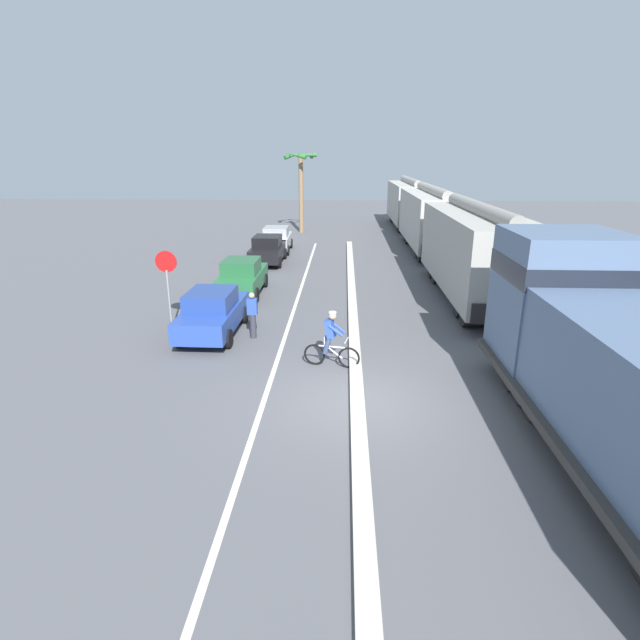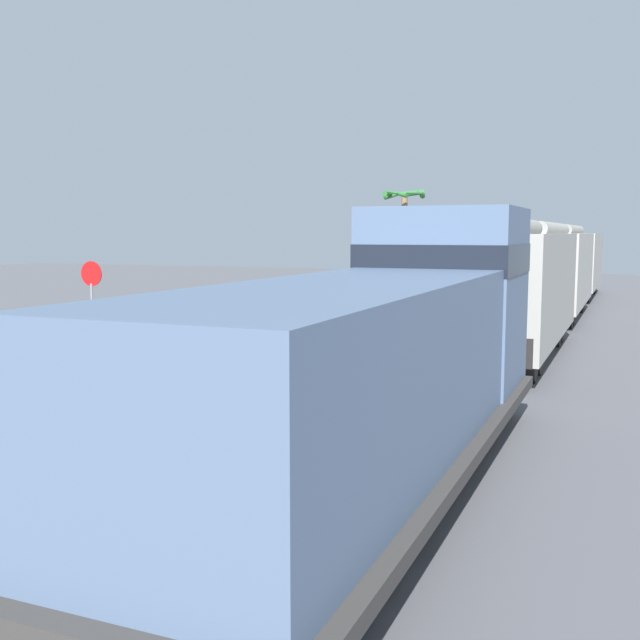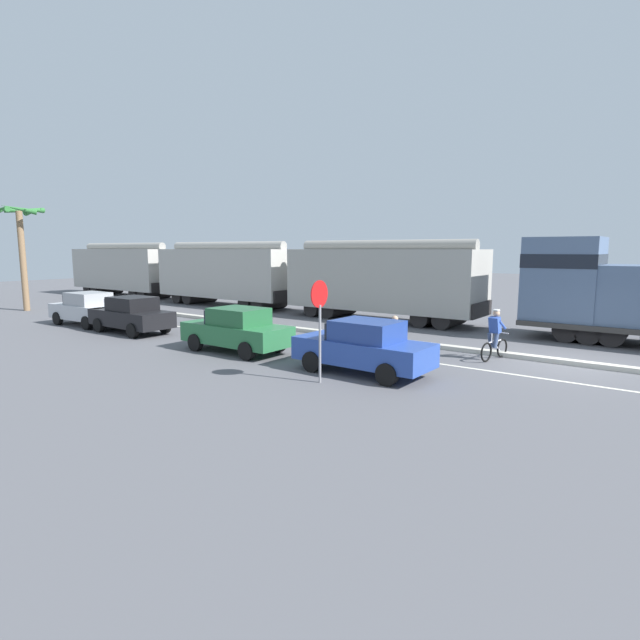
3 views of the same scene
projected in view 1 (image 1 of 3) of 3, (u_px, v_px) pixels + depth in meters
The scene contains 15 objects.
ground_plane at pixel (357, 401), 12.81m from camera, with size 120.00×120.00×0.00m, color #56565B.
median_curb at pixel (353, 324), 18.48m from camera, with size 0.36×36.00×0.16m, color beige.
lane_stripe at pixel (289, 325), 18.61m from camera, with size 0.14×36.00×0.01m, color silver.
locomotive at pixel (625, 379), 9.88m from camera, with size 3.10×11.61×4.20m.
hopper_car_lead at pixel (475, 252), 21.32m from camera, with size 2.90×10.60×4.18m.
hopper_car_middle at pixel (431, 219), 32.31m from camera, with size 2.90×10.60×4.18m.
hopper_car_trailing at pixel (409, 203), 43.31m from camera, with size 2.90×10.60×4.18m.
parked_car_blue at pixel (213, 312), 17.36m from camera, with size 1.89×4.23×1.62m.
parked_car_green at pixel (242, 277), 22.44m from camera, with size 1.84×4.20×1.62m.
parked_car_black at pixel (268, 249), 28.89m from camera, with size 1.84×4.20×1.62m.
parked_car_silver at pixel (277, 239), 32.41m from camera, with size 1.90×4.24×1.62m.
cyclist at pixel (331, 341), 14.69m from camera, with size 1.69×0.55×1.71m.
stop_sign at pixel (167, 275), 17.46m from camera, with size 0.76×0.08×2.88m.
palm_tree_near at pixel (301, 172), 39.32m from camera, with size 2.71×2.76×6.35m.
pedestrian_by_cars at pixel (252, 314), 17.01m from camera, with size 0.34×0.22×1.62m.
Camera 1 is at (-0.41, -11.53, 6.02)m, focal length 28.00 mm.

